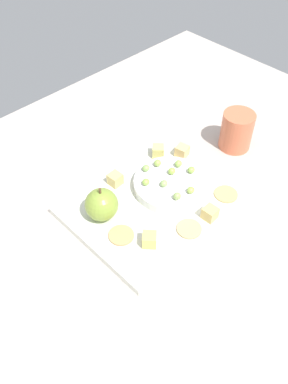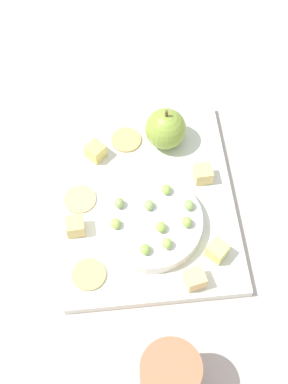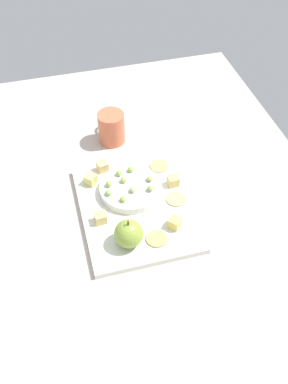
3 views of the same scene
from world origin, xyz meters
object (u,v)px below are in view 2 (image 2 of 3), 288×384
cheese_cube_4 (96,151)px  grape_2 (167,243)px  apple_whole (166,129)px  grape_8 (116,224)px  cracker_1 (89,274)px  grape_6 (161,227)px  cheese_cube_3 (75,226)px  serving_dish (152,222)px  cheese_cube_2 (195,279)px  grape_4 (166,190)px  cup (173,377)px  cheese_cube_0 (203,174)px  cheese_cube_1 (217,251)px  grape_1 (187,222)px  grape_7 (145,249)px  cracker_0 (80,199)px  grape_0 (119,203)px  grape_5 (148,205)px  cracker_2 (126,140)px  platter (146,200)px  grape_3 (189,205)px

cheese_cube_4 → grape_2: bearing=27.3°
apple_whole → grape_8: apple_whole is taller
cracker_1 → grape_6: bearing=115.3°
cheese_cube_3 → grape_2: (5.09, 13.64, 1.64)cm
serving_dish → cheese_cube_2: size_ratio=5.93×
cracker_1 → cheese_cube_2: bearing=80.1°
cheese_cube_2 → grape_4: (-14.62, -2.48, 1.55)cm
grape_2 → cup: size_ratio=0.16×
grape_6 → cheese_cube_0: bearing=140.2°
cheese_cube_1 → cheese_cube_2: 5.77cm
cheese_cube_0 → cheese_cube_3: bearing=-70.6°
grape_6 → cracker_1: bearing=-64.7°
grape_1 → grape_8: 10.84cm
grape_7 → apple_whole: bearing=165.2°
serving_dish → grape_4: size_ratio=9.49×
cheese_cube_3 → cup: cup is taller
cheese_cube_0 → grape_7: 17.12cm
cheese_cube_2 → cup: 14.84cm
cheese_cube_2 → cracker_0: bearing=-134.1°
cheese_cube_3 → grape_4: bearing=106.1°
grape_0 → grape_5: size_ratio=1.00×
cracker_2 → grape_1: 20.05cm
cracker_2 → grape_1: bearing=23.2°
apple_whole → cracker_1: size_ratio=1.34×
serving_dish → cheese_cube_2: cheese_cube_2 is taller
cracker_0 → cheese_cube_4: bearing=159.7°
cheese_cube_2 → cracker_2: 27.96cm
cracker_0 → cheese_cube_3: bearing=-8.9°
cheese_cube_0 → grape_8: (8.40, -14.89, 1.52)cm
cheese_cube_4 → cracker_1: 21.57cm
platter → grape_5: size_ratio=20.65×
grape_4 → grape_6: bearing=-13.9°
apple_whole → grape_6: (17.90, -2.86, -0.50)cm
platter → apple_whole: (-10.78, 4.43, 4.29)cm
grape_5 → grape_7: size_ratio=1.00×
grape_7 → grape_8: (-4.72, -4.01, -0.06)cm
grape_5 → cheese_cube_2: bearing=24.8°
cheese_cube_1 → grape_4: size_ratio=1.60×
platter → cracker_0: bearing=-93.0°
grape_1 → grape_3: size_ratio=1.00×
cheese_cube_1 → grape_2: (-1.20, -7.56, 1.64)cm
cheese_cube_3 → cracker_1: size_ratio=0.53×
cheese_cube_0 → cheese_cube_2: size_ratio=1.00×
serving_dish → grape_0: 6.02cm
platter → cracker_0: cracker_0 is taller
platter → cracker_1: bearing=-38.2°
platter → cheese_cube_2: bearing=20.3°
serving_dish → grape_6: bearing=30.7°
grape_1 → grape_6: 4.05cm
cheese_cube_1 → grape_6: (-4.02, -8.14, 1.60)cm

